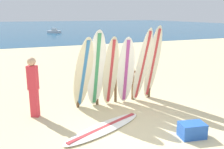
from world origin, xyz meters
TOP-DOWN VIEW (x-y plane):
  - ground_plane at (0.00, 0.00)m, footprint 120.00×120.00m
  - ocean_water at (0.00, 58.00)m, footprint 120.00×80.00m
  - surfboard_rack at (0.30, 2.54)m, footprint 2.70×0.09m
  - surfboard_leaning_far_left at (-0.90, 2.18)m, footprint 0.69×0.99m
  - surfboard_leaning_left at (-0.47, 2.22)m, footprint 0.59×0.75m
  - surfboard_leaning_center_left at (0.00, 2.24)m, footprint 0.54×0.62m
  - surfboard_leaning_center at (0.51, 2.21)m, footprint 0.65×0.67m
  - surfboard_leaning_center_right at (1.06, 2.12)m, footprint 0.59×0.85m
  - surfboard_leaning_right at (1.53, 2.27)m, footprint 0.49×0.75m
  - surfboard_lying_on_sand at (-0.78, 0.78)m, footprint 2.57×1.56m
  - beachgoer_standing at (-2.33, 2.30)m, footprint 0.33×0.30m
  - small_boat_offshore at (3.80, 34.48)m, footprint 2.16×1.54m
  - cooler_box at (1.02, -0.43)m, footprint 0.66×0.51m

SIDE VIEW (x-z plane):
  - ground_plane at x=0.00m, z-range 0.00..0.00m
  - ocean_water at x=0.00m, z-range 0.00..0.01m
  - surfboard_lying_on_sand at x=-0.78m, z-range -0.01..0.08m
  - cooler_box at x=1.02m, z-range 0.00..0.36m
  - small_boat_offshore at x=3.80m, z-range -0.10..0.61m
  - surfboard_rack at x=0.30m, z-range 0.11..1.24m
  - beachgoer_standing at x=-2.33m, z-range 0.09..1.83m
  - surfboard_leaning_center at x=0.51m, z-range 0.00..2.23m
  - surfboard_leaning_center_left at x=0.00m, z-range 0.00..2.26m
  - surfboard_leaning_far_left at x=-0.90m, z-range 0.00..2.30m
  - surfboard_leaning_left at x=-0.47m, z-range 0.00..2.48m
  - surfboard_leaning_center_right at x=1.06m, z-range 0.00..2.50m
  - surfboard_leaning_right at x=1.53m, z-range 0.00..2.56m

